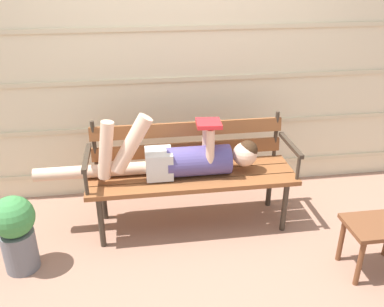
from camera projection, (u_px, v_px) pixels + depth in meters
name	position (u px, v px, depth m)	size (l,w,h in m)	color
ground_plane	(194.00, 232.00, 3.27)	(12.00, 12.00, 0.00)	#936B56
house_siding	(181.00, 53.00, 3.41)	(4.36, 0.08, 2.52)	beige
park_bench	(191.00, 166.00, 3.22)	(1.61, 0.49, 0.85)	brown
reclining_person	(178.00, 158.00, 3.10)	(1.70, 0.27, 0.54)	#514784
footstool	(379.00, 233.00, 2.75)	(0.45, 0.32, 0.38)	brown
potted_plant	(16.00, 231.00, 2.76)	(0.29, 0.29, 0.57)	slate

